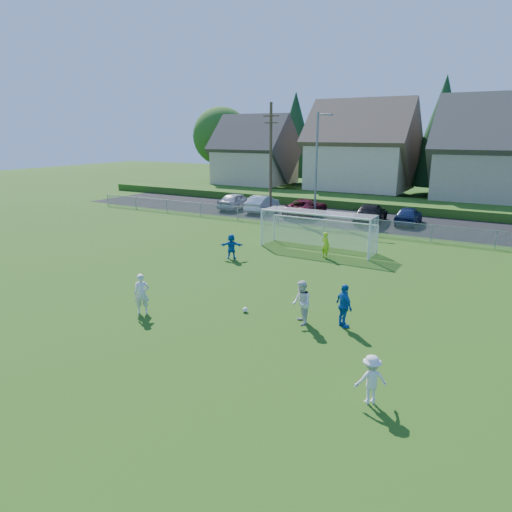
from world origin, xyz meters
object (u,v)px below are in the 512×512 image
object	(u,v)px
car_b	(262,204)
player_blue_b	(231,246)
player_white_b	(301,303)
soccer_goal	(319,224)
player_white_a	(142,294)
player_blue_a	(344,306)
car_d	(371,213)
goalkeeper	(326,245)
soccer_ball	(245,310)
car_e	(408,216)
car_c	(306,207)
car_a	(236,201)
player_white_c	(371,379)

from	to	relation	value
car_b	player_blue_b	bearing A→B (deg)	107.69
player_white_b	soccer_goal	xyz separation A→B (m)	(-4.13, 11.58, 0.74)
player_white_a	player_blue_a	world-z (taller)	player_blue_a
player_blue_a	player_blue_b	size ratio (longest dim) A/B	1.15
car_b	car_d	xyz separation A→B (m)	(10.57, -0.15, 0.01)
player_blue_b	goalkeeper	bearing A→B (deg)	-173.56
soccer_ball	soccer_goal	bearing A→B (deg)	97.73
player_white_b	goalkeeper	xyz separation A→B (m)	(-2.90, 9.77, -0.09)
player_white_a	goalkeeper	bearing A→B (deg)	35.11
soccer_ball	player_white_b	world-z (taller)	player_white_b
player_blue_b	car_d	bearing A→B (deg)	-130.09
player_blue_a	car_b	xyz separation A→B (m)	(-15.94, 21.73, -0.09)
player_white_a	player_blue_a	xyz separation A→B (m)	(7.77, 2.91, 0.02)
player_blue_a	car_e	bearing A→B (deg)	-44.39
player_blue_b	car_d	distance (m)	15.88
player_blue_a	soccer_goal	xyz separation A→B (m)	(-5.69, 11.03, 0.75)
goalkeeper	player_blue_b	bearing A→B (deg)	54.96
goalkeeper	car_c	bearing A→B (deg)	-38.48
player_white_a	car_a	distance (m)	27.07
player_white_c	player_blue_a	size ratio (longest dim) A/B	0.83
goalkeeper	soccer_goal	world-z (taller)	soccer_goal
soccer_goal	soccer_ball	bearing A→B (deg)	-82.27
car_e	goalkeeper	bearing A→B (deg)	79.17
player_white_c	soccer_ball	bearing A→B (deg)	-68.39
soccer_ball	player_blue_a	bearing A→B (deg)	9.10
player_white_a	soccer_goal	world-z (taller)	soccer_goal
soccer_ball	player_white_b	size ratio (longest dim) A/B	0.12
player_white_a	player_white_c	xyz separation A→B (m)	(10.20, -1.68, -0.13)
player_white_c	car_b	distance (m)	32.09
soccer_goal	car_d	bearing A→B (deg)	88.28
player_white_b	car_d	world-z (taller)	player_white_b
player_blue_a	car_d	xyz separation A→B (m)	(-5.37, 21.58, -0.08)
soccer_ball	soccer_goal	world-z (taller)	soccer_goal
player_blue_a	soccer_goal	world-z (taller)	soccer_goal
goalkeeper	car_e	bearing A→B (deg)	-76.03
player_white_a	car_d	xyz separation A→B (m)	(2.40, 24.49, -0.06)
soccer_ball	player_blue_a	xyz separation A→B (m)	(4.10, 0.66, 0.76)
player_white_c	car_d	world-z (taller)	car_d
player_white_b	soccer_goal	size ratio (longest dim) A/B	0.24
soccer_ball	player_white_a	xyz separation A→B (m)	(-3.67, -2.25, 0.74)
player_blue_b	car_b	xyz separation A→B (m)	(-6.68, 15.55, 0.02)
player_white_b	goalkeeper	world-z (taller)	player_white_b
soccer_ball	player_white_c	size ratio (longest dim) A/B	0.15
car_e	soccer_goal	distance (m)	11.86
car_a	car_c	xyz separation A→B (m)	(7.54, 0.03, -0.04)
player_white_a	car_b	bearing A→B (deg)	68.74
goalkeeper	soccer_goal	distance (m)	2.34
goalkeeper	car_a	size ratio (longest dim) A/B	0.33
soccer_ball	car_a	xyz separation A→B (m)	(-14.83, 22.41, 0.71)
player_blue_a	car_b	size ratio (longest dim) A/B	0.37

